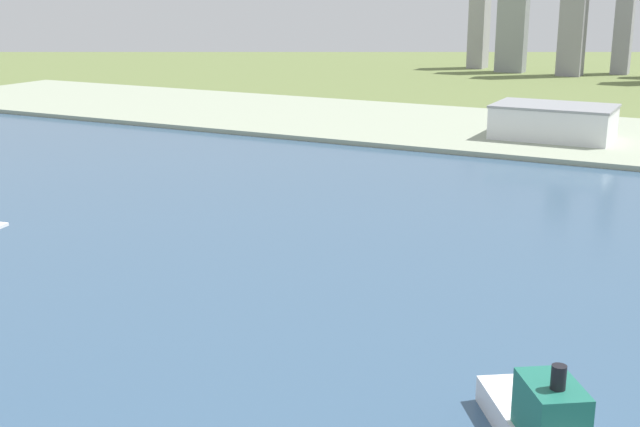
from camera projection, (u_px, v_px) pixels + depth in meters
The scene contains 5 objects.
ground_plane at pixel (425, 229), 262.06m from camera, with size 2400.00×2400.00×0.00m, color olive.
water_bay at pixel (343, 287), 210.52m from camera, with size 840.00×360.00×0.15m, color #385675.
industrial_pier at pixel (554, 135), 424.88m from camera, with size 840.00×140.00×2.50m, color #9AA58C.
ferry_boat at pixel (541, 426), 133.39m from camera, with size 27.45×34.44×18.11m.
warehouse_main at pixel (554, 121), 405.33m from camera, with size 57.01×37.15×16.42m.
Camera 1 is at (85.47, 60.98, 73.24)m, focal length 46.58 mm.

